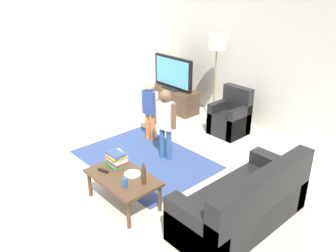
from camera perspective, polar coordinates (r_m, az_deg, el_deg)
ground at (r=5.46m, az=-4.71°, el=-7.98°), size 7.80×7.80×0.00m
wall_back at (r=7.04m, az=14.89°, el=10.61°), size 6.00×0.12×2.70m
wall_left at (r=7.43m, az=-19.71°, el=10.69°), size 0.12×6.00×2.70m
area_rug at (r=5.88m, az=-3.79°, el=-5.42°), size 2.20×1.60×0.01m
tv_stand at (r=7.87m, az=0.90°, el=4.37°), size 1.20×0.44×0.50m
tv at (r=7.67m, az=0.82°, el=8.59°), size 1.10×0.28×0.71m
couch at (r=4.42m, az=12.61°, el=-12.57°), size 0.80×1.80×0.86m
armchair at (r=6.79m, az=10.22°, el=1.20°), size 0.60×0.60×0.90m
floor_lamp at (r=6.94m, az=7.94°, el=12.63°), size 0.36×0.36×1.78m
child_near_tv at (r=6.29m, az=-2.98°, el=3.46°), size 0.37×0.18×1.13m
child_center at (r=5.59m, az=-0.43°, el=1.24°), size 0.39×0.20×1.20m
coffee_table at (r=4.69m, az=-7.34°, el=-8.61°), size 1.00×0.60×0.42m
book_stack at (r=4.88m, az=-8.40°, el=-5.32°), size 0.31×0.26×0.20m
bottle at (r=4.43m, az=-3.97°, el=-7.97°), size 0.06×0.06×0.30m
tv_remote at (r=4.81m, az=-10.50°, el=-7.14°), size 0.18×0.09×0.02m
soda_can at (r=4.42m, az=-7.02°, el=-9.14°), size 0.07×0.07×0.12m
plate at (r=4.68m, az=-5.82°, el=-7.77°), size 0.22×0.22×0.02m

